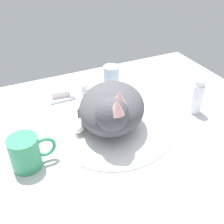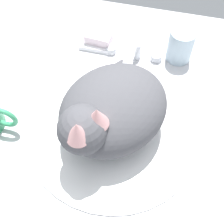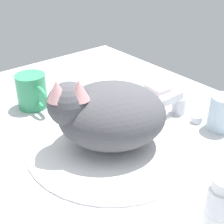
{
  "view_description": "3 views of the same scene",
  "coord_description": "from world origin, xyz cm",
  "px_view_note": "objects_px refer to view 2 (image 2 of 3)",
  "views": [
    {
      "loc": [
        -28.64,
        -61.12,
        52.73
      ],
      "look_at": [
        -0.14,
        -0.36,
        6.26
      ],
      "focal_mm": 44.14,
      "sensor_mm": 36.0,
      "label": 1
    },
    {
      "loc": [
        7.7,
        -33.75,
        58.94
      ],
      "look_at": [
        -0.29,
        -0.03,
        6.49
      ],
      "focal_mm": 50.88,
      "sensor_mm": 36.0,
      "label": 2
    },
    {
      "loc": [
        44.88,
        -36.64,
        41.69
      ],
      "look_at": [
        -0.88,
        0.72,
        7.63
      ],
      "focal_mm": 51.6,
      "sensor_mm": 36.0,
      "label": 3
    }
  ],
  "objects_px": {
    "rinse_cup": "(181,45)",
    "soap_bar": "(99,37)",
    "cat": "(109,111)",
    "faucet": "(133,51)"
  },
  "relations": [
    {
      "from": "faucet",
      "to": "rinse_cup",
      "type": "relative_size",
      "value": 1.72
    },
    {
      "from": "rinse_cup",
      "to": "soap_bar",
      "type": "bearing_deg",
      "value": -179.78
    },
    {
      "from": "rinse_cup",
      "to": "soap_bar",
      "type": "relative_size",
      "value": 1.3
    },
    {
      "from": "faucet",
      "to": "rinse_cup",
      "type": "bearing_deg",
      "value": 16.6
    },
    {
      "from": "faucet",
      "to": "soap_bar",
      "type": "xyz_separation_m",
      "value": [
        -0.09,
        0.03,
        -0.0
      ]
    },
    {
      "from": "cat",
      "to": "rinse_cup",
      "type": "relative_size",
      "value": 3.63
    },
    {
      "from": "faucet",
      "to": "soap_bar",
      "type": "distance_m",
      "value": 0.1
    },
    {
      "from": "rinse_cup",
      "to": "cat",
      "type": "bearing_deg",
      "value": -115.18
    },
    {
      "from": "faucet",
      "to": "cat",
      "type": "height_order",
      "value": "cat"
    },
    {
      "from": "cat",
      "to": "soap_bar",
      "type": "relative_size",
      "value": 4.71
    }
  ]
}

